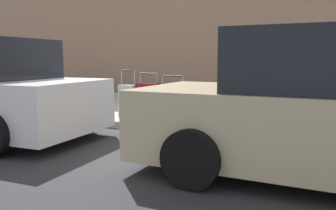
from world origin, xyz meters
TOP-DOWN VIEW (x-y plane):
  - ground_plane at (0.00, 0.00)m, footprint 40.00×40.00m
  - sidewalk_curb at (0.00, -2.50)m, footprint 18.00×5.00m
  - suitcase_silver_0 at (-3.63, -0.59)m, footprint 0.49×0.24m
  - suitcase_black_1 at (-3.08, -0.49)m, footprint 0.42×0.23m
  - suitcase_navy_2 at (-2.53, -0.55)m, footprint 0.51×0.27m
  - suitcase_red_3 at (-1.98, -0.53)m, footprint 0.41×0.27m
  - suitcase_olive_4 at (-1.46, -0.48)m, footprint 0.45×0.24m
  - suitcase_teal_5 at (-0.89, -0.47)m, footprint 0.49×0.20m
  - suitcase_maroon_6 at (-0.33, -0.56)m, footprint 0.45×0.25m
  - suitcase_silver_7 at (0.17, -0.61)m, footprint 0.38×0.28m
  - fire_hydrant at (1.01, -0.55)m, footprint 0.39×0.21m
  - bollard_post at (1.69, -0.40)m, footprint 0.12×0.12m

SIDE VIEW (x-z plane):
  - ground_plane at x=0.00m, z-range 0.00..0.00m
  - sidewalk_curb at x=0.00m, z-range 0.00..0.14m
  - suitcase_silver_0 at x=-3.63m, z-range 0.04..0.78m
  - suitcase_olive_4 at x=-1.46m, z-range 0.02..0.81m
  - suitcase_red_3 at x=-1.98m, z-range 0.11..0.71m
  - suitcase_black_1 at x=-3.08m, z-range 0.11..0.77m
  - suitcase_silver_7 at x=0.17m, z-range -0.02..0.97m
  - suitcase_navy_2 at x=-2.53m, z-range 0.01..0.96m
  - suitcase_teal_5 at x=-0.89m, z-range 0.03..0.93m
  - suitcase_maroon_6 at x=-0.33m, z-range 0.04..0.97m
  - bollard_post at x=1.69m, z-range 0.14..0.94m
  - fire_hydrant at x=1.01m, z-range 0.16..0.96m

